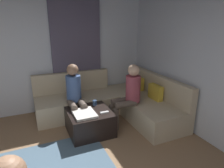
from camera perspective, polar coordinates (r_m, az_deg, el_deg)
wall_left at (r=4.54m, az=-26.71°, el=8.09°), size 0.12×6.00×2.70m
curtain_panel at (r=4.58m, az=-10.05°, el=8.45°), size 0.06×1.10×2.50m
sectional_couch at (r=4.33m, az=0.60°, el=-5.18°), size 2.10×2.55×0.87m
ottoman at (r=3.69m, az=-6.44°, el=-10.71°), size 0.76×0.76×0.42m
folded_blanket at (r=3.47m, az=-7.97°, el=-8.42°), size 0.44×0.36×0.04m
coffee_mug at (r=3.82m, az=-4.99°, el=-5.38°), size 0.08×0.08×0.10m
game_remote at (r=3.50m, az=-2.19°, el=-8.15°), size 0.05×0.15×0.02m
person_on_couch_back at (r=3.77m, az=4.73°, el=-2.58°), size 0.30×0.60×1.20m
person_on_couch_side at (r=3.80m, az=-10.56°, el=-2.67°), size 0.60×0.30×1.20m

